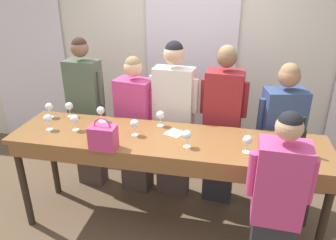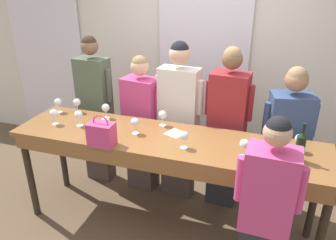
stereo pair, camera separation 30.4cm
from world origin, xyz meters
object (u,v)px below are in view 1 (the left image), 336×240
at_px(wine_bottle, 300,140).
at_px(wine_glass_front_left, 49,107).
at_px(guest_pink_top, 135,126).
at_px(wine_glass_near_host, 134,124).
at_px(wine_glass_back_mid, 74,119).
at_px(guest_olive_jacket, 87,113).
at_px(guest_navy_coat, 280,138).
at_px(wine_glass_back_left, 104,124).
at_px(wine_glass_back_right, 69,106).
at_px(tasting_bar, 166,150).
at_px(guest_striped_shirt, 222,126).
at_px(wine_glass_front_mid, 48,119).
at_px(wine_glass_center_left, 160,115).
at_px(wine_glass_center_mid, 101,111).
at_px(wine_glass_front_right, 187,135).
at_px(host_pouring, 275,212).
at_px(wine_glass_center_right, 298,133).
at_px(handbag, 103,137).
at_px(guest_cream_sweater, 174,120).
at_px(wine_glass_by_bottle, 247,140).

distance_m(wine_bottle, wine_glass_front_left, 2.48).
bearing_deg(guest_pink_top, wine_glass_near_host, -72.74).
relative_size(wine_glass_front_left, wine_glass_back_mid, 1.00).
xyz_separation_m(guest_olive_jacket, guest_pink_top, (0.59, -0.00, -0.11)).
bearing_deg(guest_navy_coat, wine_glass_front_left, -171.13).
bearing_deg(wine_glass_back_left, wine_glass_back_right, 147.08).
bearing_deg(guest_pink_top, wine_glass_back_mid, -124.20).
bearing_deg(wine_bottle, tasting_bar, 178.87).
bearing_deg(wine_glass_back_right, guest_striped_shirt, 11.04).
height_order(wine_glass_front_mid, wine_glass_near_host, same).
xyz_separation_m(guest_olive_jacket, guest_striped_shirt, (1.56, 0.00, -0.02)).
xyz_separation_m(wine_glass_front_left, wine_glass_center_left, (1.19, 0.03, 0.00)).
xyz_separation_m(tasting_bar, wine_glass_front_mid, (-1.16, -0.04, 0.22)).
distance_m(wine_glass_front_left, wine_glass_back_left, 0.78).
bearing_deg(tasting_bar, wine_glass_front_left, 169.46).
xyz_separation_m(wine_glass_center_mid, guest_navy_coat, (1.83, 0.36, -0.30)).
height_order(wine_glass_front_right, wine_glass_center_mid, same).
bearing_deg(host_pouring, wine_glass_back_right, 156.25).
distance_m(wine_glass_front_mid, wine_glass_center_mid, 0.52).
relative_size(wine_glass_front_right, wine_glass_back_left, 1.00).
height_order(wine_glass_front_right, wine_glass_back_right, same).
relative_size(guest_pink_top, host_pouring, 1.00).
distance_m(wine_glass_center_mid, wine_glass_back_left, 0.33).
relative_size(wine_glass_center_left, guest_navy_coat, 0.10).
bearing_deg(wine_glass_front_right, wine_glass_center_left, 130.79).
distance_m(wine_glass_center_left, wine_glass_center_right, 1.28).
height_order(handbag, wine_glass_front_left, handbag).
xyz_separation_m(guest_cream_sweater, host_pouring, (0.99, -1.22, -0.11)).
distance_m(wine_glass_back_left, guest_olive_jacket, 0.84).
distance_m(wine_bottle, wine_glass_back_left, 1.74).
height_order(wine_bottle, wine_glass_center_left, wine_bottle).
relative_size(wine_glass_near_host, wine_glass_by_bottle, 1.00).
relative_size(guest_pink_top, guest_navy_coat, 0.99).
distance_m(wine_glass_front_left, wine_glass_center_right, 2.47).
relative_size(wine_glass_center_right, host_pouring, 0.10).
bearing_deg(wine_glass_center_right, handbag, -165.74).
height_order(wine_glass_front_right, wine_glass_near_host, same).
xyz_separation_m(tasting_bar, wine_glass_by_bottle, (0.72, -0.10, 0.22)).
xyz_separation_m(wine_glass_front_left, guest_cream_sweater, (1.26, 0.37, -0.19)).
relative_size(wine_glass_center_mid, wine_glass_by_bottle, 1.00).
bearing_deg(wine_glass_center_left, wine_glass_back_left, -146.67).
bearing_deg(guest_cream_sweater, handbag, -116.59).
relative_size(wine_glass_center_mid, guest_cream_sweater, 0.09).
relative_size(guest_olive_jacket, host_pouring, 1.11).
bearing_deg(handbag, wine_glass_front_left, 147.40).
xyz_separation_m(wine_glass_front_mid, host_pouring, (2.11, -0.56, -0.30)).
bearing_deg(wine_glass_near_host, guest_olive_jacket, 142.36).
distance_m(wine_bottle, wine_glass_front_mid, 2.32).
relative_size(wine_glass_center_left, wine_glass_center_right, 1.00).
xyz_separation_m(wine_glass_back_mid, guest_striped_shirt, (1.39, 0.61, -0.22)).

